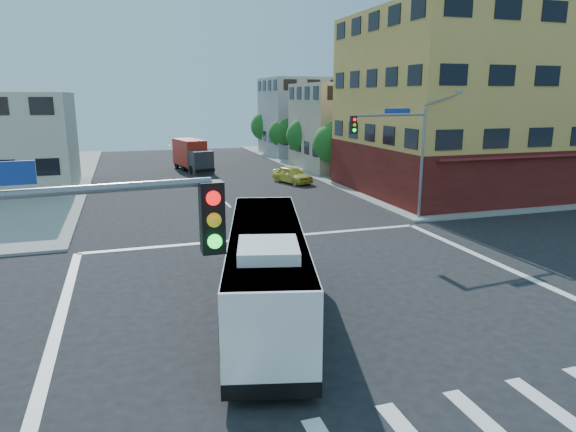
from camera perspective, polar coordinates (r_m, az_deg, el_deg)
name	(u,v)px	position (r m, az deg, el deg)	size (l,w,h in m)	color
ground	(323,302)	(20.04, 3.95, -9.51)	(120.00, 120.00, 0.00)	black
sidewalk_ne	(486,160)	(67.33, 21.11, 5.81)	(50.00, 50.00, 0.15)	gray
corner_building_ne	(471,119)	(44.67, 19.69, 10.10)	(18.10, 15.44, 14.00)	gold
building_east_near	(355,126)	(56.52, 7.49, 9.84)	(12.06, 10.06, 9.00)	#BBA98F
building_east_far	(311,117)	(69.42, 2.54, 10.95)	(12.06, 10.06, 10.00)	#A5A5A0
signal_mast_ne	(400,142)	(32.15, 12.33, 8.01)	(7.91, 1.13, 8.07)	gray
street_tree_a	(333,141)	(49.01, 5.03, 8.32)	(3.60, 3.60, 5.53)	#392714
street_tree_b	(305,133)	(56.45, 1.88, 9.17)	(3.80, 3.80, 5.79)	#392714
street_tree_c	(283,131)	(64.05, -0.54, 9.39)	(3.40, 3.40, 5.29)	#392714
street_tree_d	(266,124)	(71.69, -2.45, 10.13)	(4.00, 4.00, 6.03)	#392714
transit_bus	(267,269)	(18.36, -2.37, -5.91)	(5.37, 12.13, 3.52)	black
box_truck	(192,156)	(55.17, -10.58, 6.58)	(3.53, 7.45, 3.23)	#28282D
parked_car	(292,175)	(46.66, 0.48, 4.62)	(1.78, 4.42, 1.50)	#E3D249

